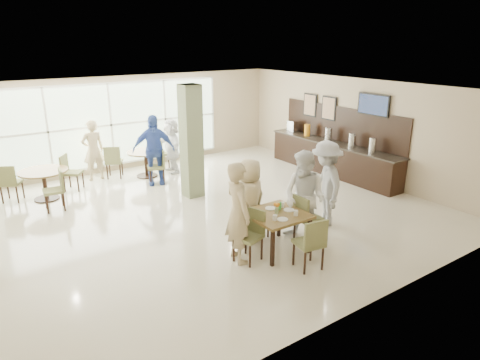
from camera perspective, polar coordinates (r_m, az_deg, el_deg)
ground at (r=9.89m, az=-4.94°, el=-4.46°), size 10.00×10.00×0.00m
room_shell at (r=9.36m, az=-5.22°, el=5.19°), size 10.00×10.00×10.00m
window_bank at (r=13.25m, az=-16.80°, el=7.04°), size 7.00×0.04×7.00m
column at (r=10.64m, az=-6.52°, el=5.08°), size 0.45×0.45×2.80m
main_table at (r=7.99m, az=4.88°, el=-5.01°), size 1.03×1.03×0.75m
round_table_left at (r=11.58m, az=-24.71°, el=0.39°), size 1.16×1.16×0.75m
round_table_right at (r=12.62m, az=-12.45°, el=2.95°), size 1.06×1.06×0.75m
chairs_main_table at (r=8.06m, az=5.33°, el=-6.29°), size 1.98×2.01×0.95m
chairs_table_left at (r=11.56m, az=-24.42°, el=-0.18°), size 2.08×1.76×0.95m
chairs_table_right at (r=12.66m, az=-12.73°, el=2.56°), size 2.01×1.78×0.95m
tabletop_clutter at (r=7.93m, az=5.13°, el=-4.05°), size 0.76×0.73×0.21m
buffet_counter at (r=12.90m, az=12.21°, el=3.25°), size 0.64×4.70×1.95m
wall_tv at (r=12.06m, az=17.37°, el=9.56°), size 0.06×1.00×0.58m
framed_art_a at (r=13.14m, az=11.77°, el=9.34°), size 0.05×0.55×0.70m
framed_art_b at (r=13.70m, az=9.33°, el=9.84°), size 0.05×0.55×0.70m
teen_left at (r=7.51m, az=-0.26°, el=-4.37°), size 0.54×0.73×1.84m
teen_far at (r=8.41m, az=1.30°, el=-2.58°), size 0.86×0.56×1.64m
teen_right at (r=8.33m, az=8.58°, el=-2.33°), size 0.88×1.02×1.82m
teen_standing at (r=9.18m, az=11.32°, el=-0.48°), size 1.11×1.36×1.83m
adult_a at (r=11.80m, az=-11.44°, el=3.94°), size 1.27×0.95×1.92m
adult_b at (r=12.85m, az=-9.13°, el=4.52°), size 0.79×1.54×1.60m
adult_standing at (r=12.64m, az=-18.98°, el=3.78°), size 0.64×0.43×1.72m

